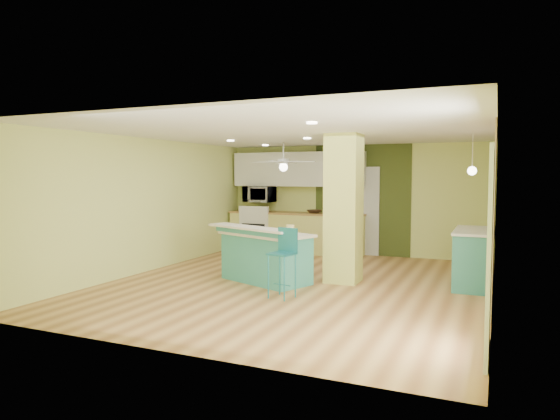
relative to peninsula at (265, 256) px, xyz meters
The scene contains 23 objects.
floor 0.72m from the peninsula, ahead, with size 6.00×7.00×0.01m, color #956034.
ceiling 2.13m from the peninsula, ahead, with size 6.00×7.00×0.01m, color white.
wall_back 3.67m from the peninsula, 80.98° to the left, with size 6.00×0.01×2.50m, color #DAE67B.
wall_front 3.61m from the peninsula, 80.81° to the right, with size 6.00×0.01×2.50m, color #DAE67B.
wall_left 2.57m from the peninsula, behind, with size 0.01×7.00×2.50m, color #DAE67B.
wall_right 3.66m from the peninsula, ahead, with size 0.01×7.00×2.50m, color #DAE67B.
wood_panel 3.69m from the peninsula, 10.11° to the left, with size 0.02×3.40×2.50m, color #957A55.
olive_accent 3.69m from the peninsula, 77.79° to the left, with size 2.20×0.02×2.50m, color #3F4D1E.
interior_door 3.62m from the peninsula, 77.70° to the left, with size 0.82×0.05×2.00m, color silver.
french_door 4.24m from the peninsula, 32.69° to the right, with size 0.04×1.08×2.10m, color silver.
column 1.55m from the peninsula, 23.74° to the left, with size 0.55×0.55×2.50m, color #CCD161.
kitchen_run 3.32m from the peninsula, 102.86° to the left, with size 3.25×0.63×0.94m.
stove 3.64m from the peninsula, 117.64° to the left, with size 0.76×0.66×1.08m.
upper_cabinets 3.75m from the peninsula, 102.41° to the left, with size 3.20×0.34×0.80m, color white.
microwave 3.76m from the peninsula, 117.57° to the left, with size 0.70×0.48×0.39m, color white.
ceiling_fan 2.66m from the peninsula, 104.83° to the left, with size 1.41×1.41×0.61m.
pendant_lamp 3.61m from the peninsula, 13.70° to the left, with size 0.14×0.14×0.69m.
wall_decor 3.79m from the peninsula, 13.29° to the left, with size 0.03×0.90×0.70m, color brown.
peninsula is the anchor object (origin of this frame).
bar_stool 1.15m from the peninsula, 50.10° to the right, with size 0.40×0.40×1.03m.
side_counter 3.43m from the peninsula, 18.13° to the left, with size 0.61×1.44×0.93m.
fruit_bowl 3.25m from the peninsula, 94.72° to the left, with size 0.31×0.31×0.08m, color #3B2618.
canister 0.64m from the peninsula, ahead, with size 0.14×0.14×0.15m, color gold.
Camera 1 is at (3.02, -7.62, 1.81)m, focal length 32.00 mm.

